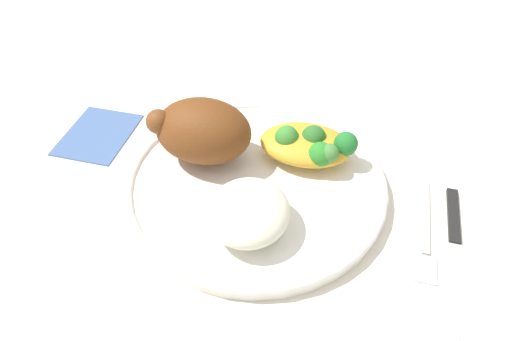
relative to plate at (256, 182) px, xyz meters
The scene contains 8 objects.
ground_plane 0.01m from the plate, ahead, with size 2.00×2.00×0.00m, color white.
plate is the anchor object (origin of this frame).
roasted_chicken 0.09m from the plate, 18.44° to the right, with size 0.12×0.08×0.07m.
rice_pile 0.08m from the plate, 96.42° to the left, with size 0.09×0.09×0.04m, color white.
mac_cheese_with_broccoli 0.08m from the plate, 136.79° to the right, with size 0.12×0.08×0.04m.
fork 0.20m from the plate, behind, with size 0.02×0.14×0.01m.
knife 0.23m from the plate, behind, with size 0.02×0.19×0.01m.
napkin 0.23m from the plate, 12.55° to the right, with size 0.08×0.11×0.00m, color #47669E.
Camera 1 is at (-0.08, 0.37, 0.40)m, focal length 32.57 mm.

